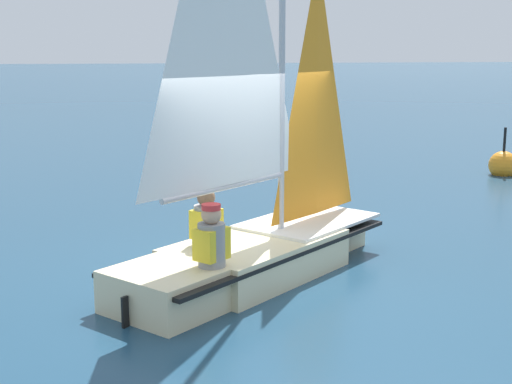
{
  "coord_description": "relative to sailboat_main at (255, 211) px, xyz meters",
  "views": [
    {
      "loc": [
        8.39,
        -1.72,
        2.8
      ],
      "look_at": [
        0.0,
        0.0,
        1.07
      ],
      "focal_mm": 50.0,
      "sensor_mm": 36.0,
      "label": 1
    }
  ],
  "objects": [
    {
      "name": "ground_plane",
      "position": [
        -0.02,
        0.02,
        -0.83
      ],
      "size": [
        260.0,
        260.0,
        0.0
      ],
      "primitive_type": "plane",
      "color": "navy"
    },
    {
      "name": "sailboat_main",
      "position": [
        0.0,
        0.0,
        0.0
      ],
      "size": [
        3.63,
        3.96,
        5.6
      ],
      "rotation": [
        0.0,
        0.0,
        2.27
      ],
      "color": "beige",
      "rests_on": "ground_plane"
    },
    {
      "name": "buoy_marker",
      "position": [
        -6.03,
        6.94,
        -0.61
      ],
      "size": [
        0.64,
        0.64,
        1.17
      ],
      "color": "orange",
      "rests_on": "ground_plane"
    },
    {
      "name": "sailor_crew",
      "position": [
        0.98,
        -0.67,
        -0.2
      ],
      "size": [
        0.42,
        0.43,
        1.16
      ],
      "rotation": [
        0.0,
        0.0,
        2.27
      ],
      "color": "black",
      "rests_on": "ground_plane"
    },
    {
      "name": "sailor_helm",
      "position": [
        0.08,
        -0.61,
        -0.21
      ],
      "size": [
        0.42,
        0.43,
        1.16
      ],
      "rotation": [
        0.0,
        0.0,
        2.27
      ],
      "color": "black",
      "rests_on": "ground_plane"
    }
  ]
}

